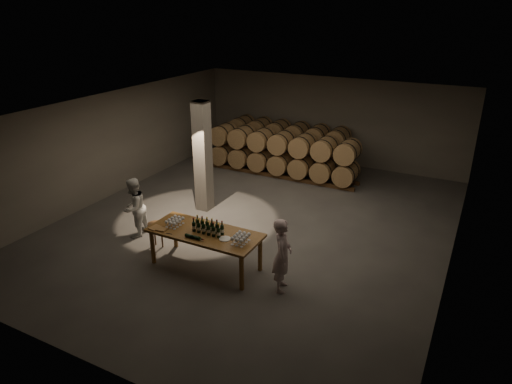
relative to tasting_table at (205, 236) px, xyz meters
The scene contains 15 objects.
room 3.34m from the tasting_table, 123.69° to the left, with size 12.00×12.00×12.00m.
tasting_table is the anchor object (origin of this frame).
barrel_stack_back 7.82m from the tasting_table, 99.94° to the left, with size 4.70×0.95×1.57m.
barrel_stack_front 6.37m from the tasting_table, 98.66° to the left, with size 5.48×0.95×1.57m.
bottle_cluster 0.25m from the tasting_table, ahead, with size 0.73×0.23×0.34m.
lying_bottles 0.41m from the tasting_table, 96.70° to the right, with size 0.47×0.08×0.08m.
glass_cluster_left 0.82m from the tasting_table, behind, with size 0.30×0.41×0.17m.
glass_cluster_right 0.99m from the tasting_table, ahead, with size 0.31×0.42×0.19m.
plate 0.60m from the tasting_table, ahead, with size 0.26×0.26×0.01m, color white.
notebook_near 0.99m from the tasting_table, 157.51° to the right, with size 0.22×0.18×0.03m, color #9C6C38.
notebook_corner 1.17m from the tasting_table, 161.41° to the right, with size 0.20×0.26×0.02m, color #9C6C38.
pen 0.79m from the tasting_table, 145.09° to the right, with size 0.01×0.01×0.15m, color black.
stool 1.62m from the tasting_table, behind, with size 0.39×0.39×0.65m.
person_man 1.92m from the tasting_table, ahead, with size 0.60×0.39×1.64m, color beige.
person_woman 2.51m from the tasting_table, 169.48° to the left, with size 0.77×0.60×1.58m, color silver.
Camera 1 is at (5.21, -10.05, 5.66)m, focal length 32.00 mm.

